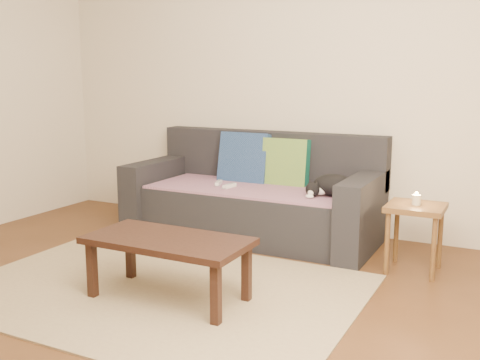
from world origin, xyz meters
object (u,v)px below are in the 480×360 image
Objects in this scene: wii_remote_b at (230,186)px; coffee_table at (168,246)px; sofa at (255,200)px; wii_remote_a at (219,183)px; side_table at (415,217)px; cat at (332,186)px.

wii_remote_b is 1.37m from coffee_table.
wii_remote_a is (-0.28, -0.12, 0.15)m from sofa.
wii_remote_a is at bearing 173.47° from side_table.
side_table reaches higher than wii_remote_b.
side_table is (1.67, -0.19, -0.06)m from wii_remote_a.
cat is at bearing -9.75° from sofa.
cat is at bearing 164.26° from side_table.
coffee_table is (-1.23, -1.21, -0.05)m from side_table.
wii_remote_b is at bearing 175.54° from side_table.
cat is at bearing 67.92° from coffee_table.
wii_remote_a reaches higher than coffee_table.
wii_remote_b is at bearing -125.92° from sofa.
cat reaches higher than wii_remote_a.
sofa is 1.42m from side_table.
sofa is 1.53m from coffee_table.
sofa reaches higher than wii_remote_a.
sofa reaches higher than cat.
wii_remote_a is 1.00× the size of wii_remote_b.
cat is 1.00m from wii_remote_a.
coffee_table is (0.43, -1.41, -0.11)m from wii_remote_a.
coffee_table is at bearing -119.09° from cat.
cat is 0.40× the size of coffee_table.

